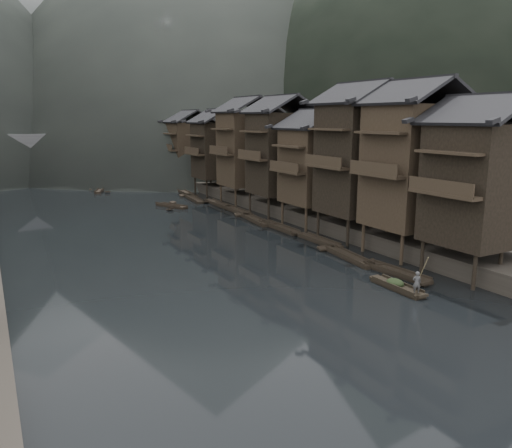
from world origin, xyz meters
TOP-DOWN VIEW (x-y plane):
  - water at (0.00, 0.00)m, footprint 300.00×300.00m
  - right_bank at (35.00, 40.00)m, footprint 40.00×200.00m
  - stilt_houses at (17.28, 18.64)m, footprint 9.00×67.60m
  - moored_sampans at (12.20, 19.22)m, footprint 2.92×55.16m
  - midriver_boats at (3.26, 48.80)m, footprint 8.49×37.47m
  - stone_bridge at (-0.00, 72.00)m, footprint 40.00×6.00m
  - hills at (6.14, 166.56)m, footprint 320.00×380.00m
  - hero_sampan at (9.58, -7.77)m, footprint 1.11×4.95m
  - cargo_heap at (9.57, -7.54)m, footprint 1.09×1.42m
  - boatman at (9.60, -9.50)m, footprint 0.69×0.60m
  - bamboo_pole at (9.80, -9.50)m, footprint 1.08×2.26m

SIDE VIEW (x-z plane):
  - water at x=0.00m, z-range 0.00..0.00m
  - hero_sampan at x=9.58m, z-range -0.01..0.42m
  - midriver_boats at x=3.26m, z-range -0.02..0.43m
  - moored_sampans at x=12.20m, z-range -0.03..0.44m
  - cargo_heap at x=9.57m, z-range 0.43..1.09m
  - right_bank at x=35.00m, z-range 0.00..1.80m
  - boatman at x=9.60m, z-range 0.43..2.03m
  - bamboo_pole at x=9.80m, z-range 2.03..5.63m
  - stone_bridge at x=0.00m, z-range 0.61..9.61m
  - stilt_houses at x=17.28m, z-range 1.18..16.77m
  - hills at x=6.14m, z-range -3.76..107.87m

